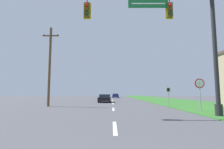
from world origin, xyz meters
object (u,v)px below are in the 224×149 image
at_px(signal_mast, 178,34).
at_px(far_car, 115,96).
at_px(utility_pole_near, 49,65).
at_px(stop_sign, 199,87).
at_px(route_sign_post, 168,92).
at_px(car_ahead, 104,98).

relative_size(signal_mast, far_car, 2.19).
bearing_deg(utility_pole_near, far_car, 76.59).
distance_m(stop_sign, route_sign_post, 5.70).
relative_size(far_car, route_sign_post, 2.16).
bearing_deg(car_ahead, route_sign_post, -45.91).
relative_size(far_car, stop_sign, 1.75).
bearing_deg(signal_mast, utility_pole_near, 144.40).
bearing_deg(stop_sign, car_ahead, 121.09).
relative_size(car_ahead, utility_pole_near, 0.49).
xyz_separation_m(car_ahead, route_sign_post, (7.32, -7.55, 0.92)).
distance_m(far_car, utility_pole_near, 33.69).
bearing_deg(car_ahead, far_car, 85.06).
bearing_deg(signal_mast, far_car, 94.60).
height_order(signal_mast, route_sign_post, signal_mast).
height_order(stop_sign, utility_pole_near, utility_pole_near).
xyz_separation_m(signal_mast, stop_sign, (2.60, 2.84, -3.32)).
height_order(signal_mast, stop_sign, signal_mast).
height_order(route_sign_post, utility_pole_near, utility_pole_near).
relative_size(signal_mast, car_ahead, 2.25).
xyz_separation_m(signal_mast, far_car, (-3.25, 40.45, -4.58)).
relative_size(car_ahead, far_car, 0.97).
bearing_deg(far_car, signal_mast, -85.40).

